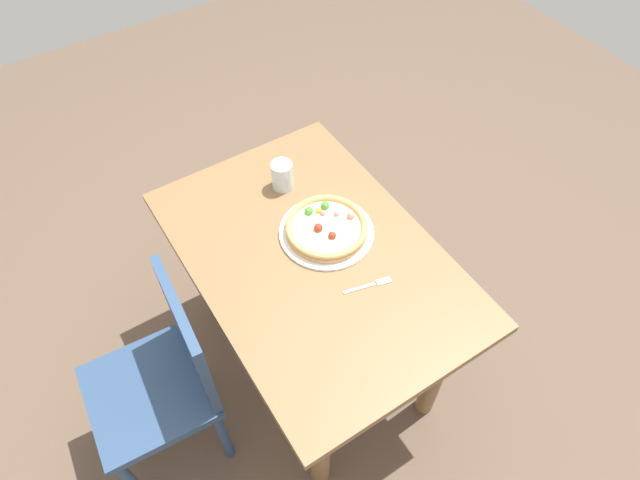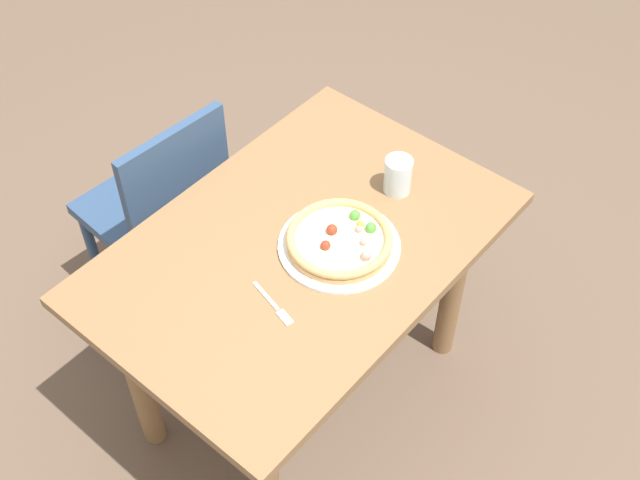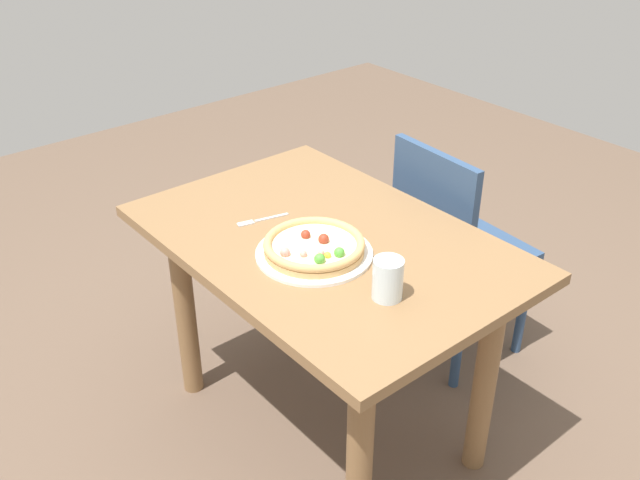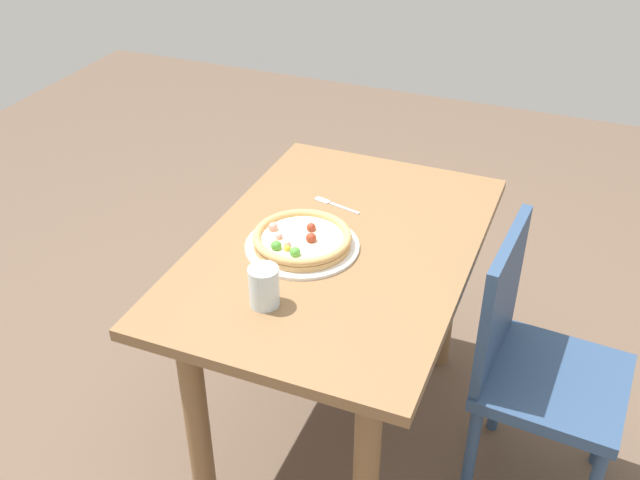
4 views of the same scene
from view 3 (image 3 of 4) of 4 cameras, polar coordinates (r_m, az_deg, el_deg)
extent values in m
plane|color=brown|center=(2.56, 0.38, -14.22)|extent=(6.00, 6.00, 0.00)
cube|color=olive|center=(2.12, 0.44, -0.18)|extent=(1.15, 0.77, 0.03)
cylinder|color=olive|center=(2.25, 12.98, -10.66)|extent=(0.07, 0.07, 0.71)
cylinder|color=olive|center=(2.74, -1.46, -1.45)|extent=(0.07, 0.07, 0.71)
cylinder|color=olive|center=(1.96, 3.14, -17.24)|extent=(0.07, 0.07, 0.71)
cylinder|color=olive|center=(2.51, -10.67, -5.37)|extent=(0.07, 0.07, 0.71)
cylinder|color=navy|center=(3.01, 10.91, -2.19)|extent=(0.04, 0.04, 0.41)
cylinder|color=navy|center=(2.83, 15.80, -5.17)|extent=(0.04, 0.04, 0.41)
cylinder|color=navy|center=(2.80, 6.01, -4.41)|extent=(0.04, 0.04, 0.41)
cylinder|color=navy|center=(2.61, 10.94, -7.83)|extent=(0.04, 0.04, 0.41)
cube|color=navy|center=(2.68, 11.39, -0.87)|extent=(0.43, 0.43, 0.04)
cube|color=navy|center=(2.45, 8.91, 2.40)|extent=(0.38, 0.06, 0.42)
cylinder|color=white|center=(2.02, -0.47, -1.08)|extent=(0.33, 0.33, 0.01)
cylinder|color=tan|center=(2.01, -0.47, -0.74)|extent=(0.28, 0.28, 0.02)
cylinder|color=beige|center=(2.01, -0.47, -0.45)|extent=(0.25, 0.25, 0.01)
torus|color=tan|center=(2.00, -0.47, -0.27)|extent=(0.29, 0.29, 0.02)
sphere|color=maroon|center=(2.04, -1.15, 0.43)|extent=(0.03, 0.03, 0.03)
sphere|color=maroon|center=(2.01, 0.29, 0.08)|extent=(0.03, 0.03, 0.03)
sphere|color=#4C9E38|center=(1.92, -0.03, -1.51)|extent=(0.03, 0.03, 0.03)
sphere|color=gold|center=(1.95, 0.60, -1.21)|extent=(0.02, 0.02, 0.02)
sphere|color=#E58C7F|center=(1.96, -2.80, -0.99)|extent=(0.03, 0.03, 0.03)
sphere|color=#E58C7F|center=(1.95, -1.33, -1.12)|extent=(0.02, 0.02, 0.02)
sphere|color=#E58C7F|center=(1.95, 0.08, -1.07)|extent=(0.02, 0.02, 0.02)
sphere|color=#4C9E38|center=(1.95, 1.54, -1.00)|extent=(0.03, 0.03, 0.03)
cube|color=silver|center=(2.21, -3.86, 1.79)|extent=(0.04, 0.11, 0.00)
cube|color=silver|center=(2.19, -5.92, 1.32)|extent=(0.03, 0.05, 0.00)
cylinder|color=silver|center=(1.83, 5.40, -3.10)|extent=(0.08, 0.08, 0.11)
camera|label=1|loc=(2.96, -3.58, 38.84)|focal=30.98mm
camera|label=2|loc=(2.56, -44.90, 36.90)|focal=45.94mm
camera|label=4|loc=(1.82, 64.67, 18.37)|focal=41.24mm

